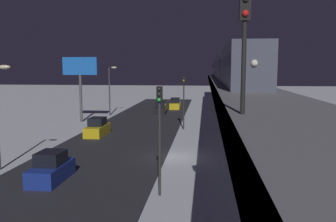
# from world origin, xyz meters

# --- Properties ---
(ground_plane) EXTENTS (240.00, 240.00, 0.00)m
(ground_plane) POSITION_xyz_m (0.00, 0.00, 0.00)
(ground_plane) COLOR silver
(avenue_asphalt) EXTENTS (11.00, 109.00, 0.01)m
(avenue_asphalt) POSITION_xyz_m (5.69, 0.00, 0.00)
(avenue_asphalt) COLOR #28282D
(avenue_asphalt) RESTS_ON ground_plane
(elevated_railway) EXTENTS (5.00, 109.00, 5.87)m
(elevated_railway) POSITION_xyz_m (-5.98, -0.00, 5.08)
(elevated_railway) COLOR slate
(elevated_railway) RESTS_ON ground_plane
(subway_train) EXTENTS (2.94, 74.07, 3.40)m
(subway_train) POSITION_xyz_m (-6.07, -31.24, 7.65)
(subway_train) COLOR #4C5160
(subway_train) RESTS_ON elevated_railway
(rail_signal) EXTENTS (0.36, 0.41, 4.00)m
(rail_signal) POSITION_xyz_m (-4.26, 16.61, 8.60)
(rail_signal) COLOR black
(rail_signal) RESTS_ON elevated_railway
(sedan_black) EXTENTS (1.91, 4.03, 1.97)m
(sedan_black) POSITION_xyz_m (4.29, -28.11, 0.78)
(sedan_black) COLOR black
(sedan_black) RESTS_ON ground_plane
(sedan_yellow) EXTENTS (1.80, 4.52, 1.97)m
(sedan_yellow) POSITION_xyz_m (8.89, -8.73, 0.80)
(sedan_yellow) COLOR gold
(sedan_yellow) RESTS_ON ground_plane
(sedan_yellow_2) EXTENTS (1.80, 4.45, 1.97)m
(sedan_yellow_2) POSITION_xyz_m (2.49, -35.26, 0.80)
(sedan_yellow_2) COLOR gold
(sedan_yellow_2) RESTS_ON ground_plane
(sedan_blue) EXTENTS (1.80, 4.04, 1.97)m
(sedan_blue) POSITION_xyz_m (7.09, 7.01, 0.80)
(sedan_blue) COLOR navy
(sedan_blue) RESTS_ON ground_plane
(traffic_light_near) EXTENTS (0.32, 0.44, 6.40)m
(traffic_light_near) POSITION_xyz_m (-0.41, 8.97, 4.20)
(traffic_light_near) COLOR #2D2D2D
(traffic_light_near) RESTS_ON ground_plane
(traffic_light_mid) EXTENTS (0.32, 0.44, 6.40)m
(traffic_light_mid) POSITION_xyz_m (-0.41, -13.37, 4.20)
(traffic_light_mid) COLOR #2D2D2D
(traffic_light_mid) RESTS_ON ground_plane
(commercial_billboard) EXTENTS (4.80, 0.36, 8.90)m
(commercial_billboard) POSITION_xyz_m (14.08, -17.97, 6.83)
(commercial_billboard) COLOR #4C4C51
(commercial_billboard) RESTS_ON ground_plane
(street_lamp_far) EXTENTS (1.35, 0.44, 7.65)m
(street_lamp_far) POSITION_xyz_m (11.76, -25.00, 4.81)
(street_lamp_far) COLOR #38383D
(street_lamp_far) RESTS_ON ground_plane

